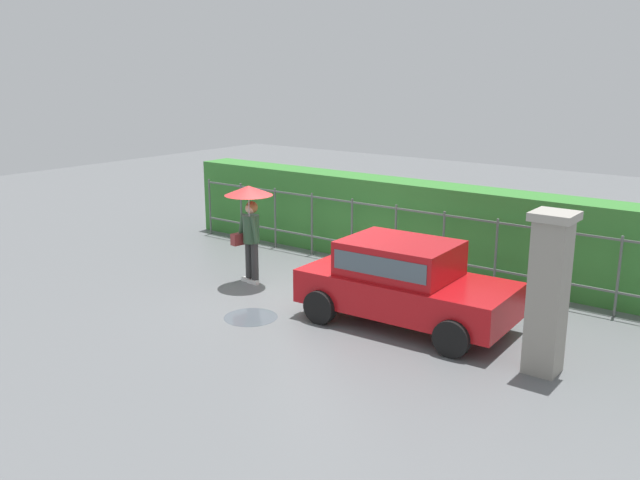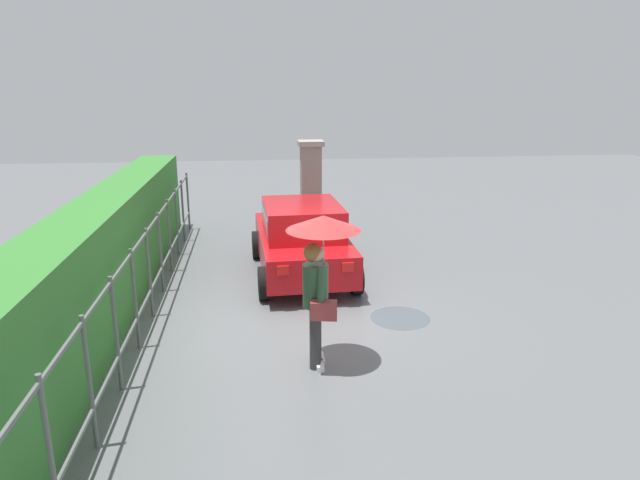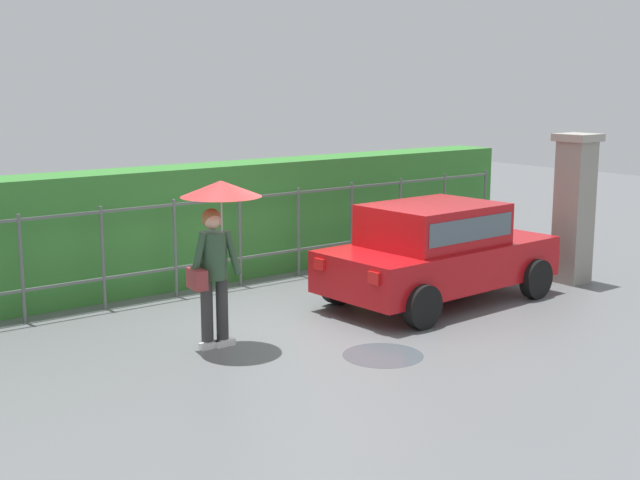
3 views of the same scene
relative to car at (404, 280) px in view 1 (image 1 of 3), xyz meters
The scene contains 7 objects.
ground_plane 2.17m from the car, behind, with size 40.00×40.00×0.00m, color slate.
car is the anchor object (origin of this frame).
pedestrian 3.77m from the car, behind, with size 0.98×0.98×2.07m.
gate_pillar 2.73m from the car, ahead, with size 0.60×0.60×2.42m.
fence_section 3.17m from the car, 123.73° to the left, with size 11.64×0.05×1.50m.
hedge_row 3.81m from the car, 117.51° to the left, with size 12.59×0.90×1.90m, color #387F33.
puddle_near 2.84m from the car, 148.79° to the right, with size 0.98×0.98×0.00m, color #4C545B.
Camera 1 is at (7.70, -10.10, 4.37)m, focal length 38.29 mm.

